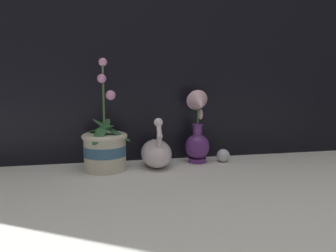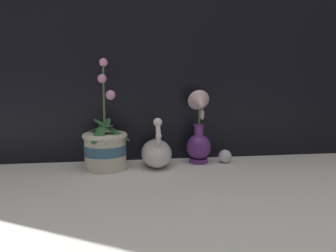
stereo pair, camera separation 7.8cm
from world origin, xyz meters
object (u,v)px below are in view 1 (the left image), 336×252
at_px(orchid_potted_plant, 105,147).
at_px(blue_vase, 198,133).
at_px(swan_figurine, 156,152).
at_px(glass_sphere, 223,155).

bearing_deg(orchid_potted_plant, blue_vase, 5.68).
bearing_deg(orchid_potted_plant, swan_figurine, 2.26).
xyz_separation_m(orchid_potted_plant, blue_vase, (0.38, 0.04, 0.04)).
xyz_separation_m(orchid_potted_plant, swan_figurine, (0.20, 0.01, -0.03)).
bearing_deg(glass_sphere, blue_vase, 175.38).
height_order(swan_figurine, blue_vase, blue_vase).
bearing_deg(swan_figurine, glass_sphere, 4.15).
xyz_separation_m(swan_figurine, blue_vase, (0.18, 0.03, 0.07)).
height_order(swan_figurine, glass_sphere, swan_figurine).
xyz_separation_m(blue_vase, glass_sphere, (0.11, -0.01, -0.10)).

